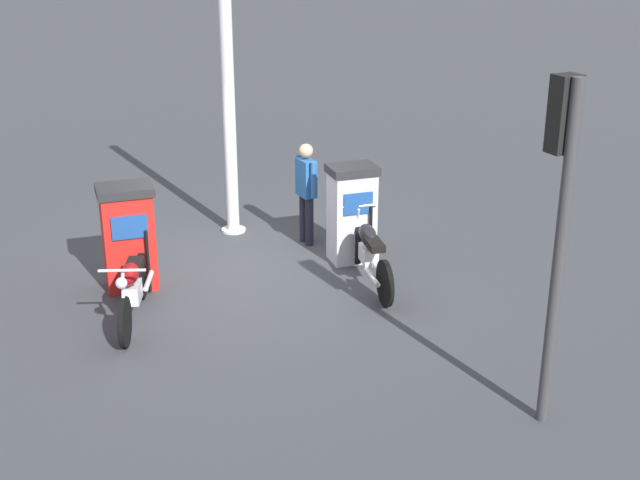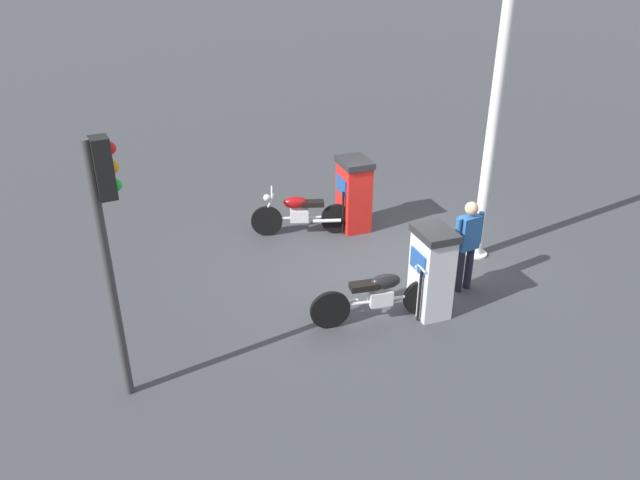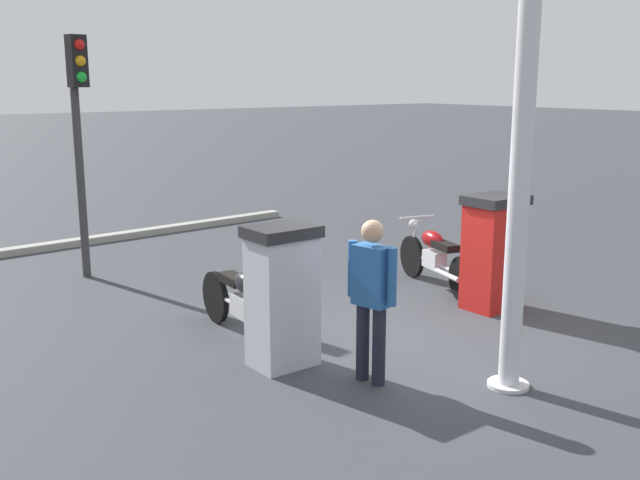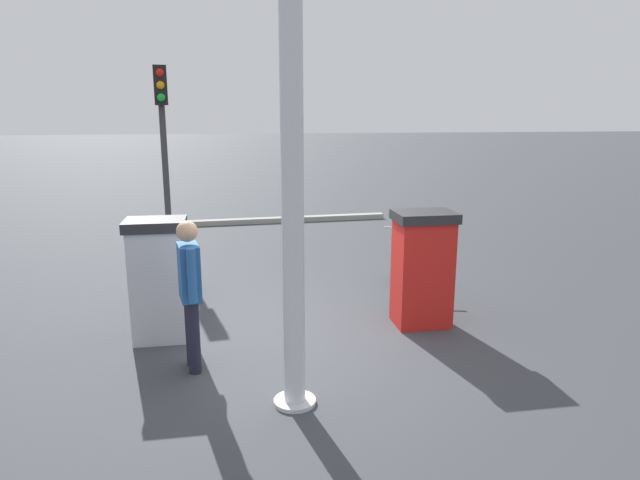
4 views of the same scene
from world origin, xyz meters
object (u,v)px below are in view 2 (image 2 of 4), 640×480
at_px(fuel_pump_far, 431,271).
at_px(attendant_person, 468,241).
at_px(roadside_traffic_light, 108,229).
at_px(fuel_pump_near, 354,194).
at_px(motorcycle_far_pump, 379,295).
at_px(canopy_support_pole, 491,137).
at_px(motorcycle_near_pump, 300,213).

xyz_separation_m(fuel_pump_far, attendant_person, (-0.88, -0.44, 0.17)).
bearing_deg(fuel_pump_far, roadside_traffic_light, 4.95).
height_order(fuel_pump_near, motorcycle_far_pump, fuel_pump_near).
xyz_separation_m(fuel_pump_far, motorcycle_far_pump, (0.85, -0.05, -0.29)).
distance_m(fuel_pump_far, roadside_traffic_light, 4.89).
xyz_separation_m(motorcycle_far_pump, canopy_support_pole, (-2.62, -1.38, 1.84)).
relative_size(motorcycle_near_pump, motorcycle_far_pump, 0.92).
distance_m(fuel_pump_near, motorcycle_far_pump, 3.32).
bearing_deg(fuel_pump_near, fuel_pump_far, 90.00).
bearing_deg(fuel_pump_far, fuel_pump_near, -90.00).
bearing_deg(canopy_support_pole, motorcycle_near_pump, -33.51).
bearing_deg(fuel_pump_far, motorcycle_near_pump, -71.71).
relative_size(fuel_pump_near, attendant_person, 0.91).
height_order(attendant_person, canopy_support_pole, canopy_support_pole).
relative_size(fuel_pump_near, fuel_pump_far, 1.00).
height_order(roadside_traffic_light, canopy_support_pole, canopy_support_pole).
distance_m(fuel_pump_near, attendant_person, 2.95).
height_order(fuel_pump_near, motorcycle_near_pump, fuel_pump_near).
relative_size(fuel_pump_near, canopy_support_pole, 0.31).
bearing_deg(canopy_support_pole, fuel_pump_near, -45.76).
bearing_deg(motorcycle_near_pump, fuel_pump_near, 175.76).
bearing_deg(canopy_support_pole, fuel_pump_far, 38.83).
bearing_deg(fuel_pump_near, motorcycle_near_pump, -4.24).
xyz_separation_m(fuel_pump_far, roadside_traffic_light, (4.59, 0.40, 1.66)).
distance_m(motorcycle_near_pump, roadside_traffic_light, 5.46).
height_order(motorcycle_far_pump, roadside_traffic_light, roadside_traffic_light).
bearing_deg(fuel_pump_near, attendant_person, 107.48).
bearing_deg(fuel_pump_far, attendant_person, -153.71).
bearing_deg(motorcycle_near_pump, canopy_support_pole, 146.49).
bearing_deg(motorcycle_far_pump, fuel_pump_far, 176.63).
bearing_deg(motorcycle_near_pump, attendant_person, 124.47).
distance_m(fuel_pump_far, attendant_person, 1.00).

